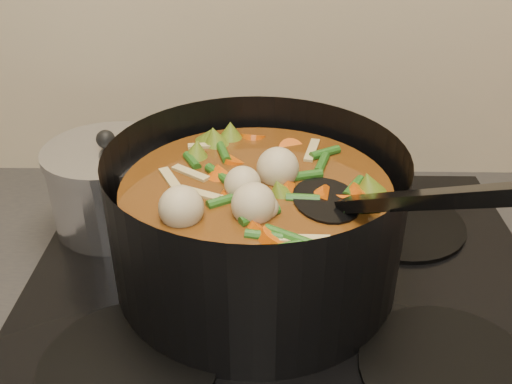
{
  "coord_description": "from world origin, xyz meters",
  "views": [
    {
      "loc": [
        -0.02,
        1.4,
        1.38
      ],
      "look_at": [
        -0.04,
        1.95,
        1.05
      ],
      "focal_mm": 40.0,
      "sensor_mm": 36.0,
      "label": 1
    }
  ],
  "objects": [
    {
      "name": "saucepan",
      "position": [
        -0.23,
        2.06,
        0.99
      ],
      "size": [
        0.17,
        0.17,
        0.14
      ],
      "rotation": [
        0.0,
        0.0,
        -0.12
      ],
      "color": "silver",
      "rests_on": "stovetop"
    },
    {
      "name": "stovetop",
      "position": [
        0.0,
        1.93,
        0.92
      ],
      "size": [
        0.62,
        0.54,
        0.03
      ],
      "color": "black",
      "rests_on": "counter"
    },
    {
      "name": "stockpot",
      "position": [
        -0.03,
        1.95,
        1.01
      ],
      "size": [
        0.44,
        0.44,
        0.25
      ],
      "rotation": [
        0.0,
        0.0,
        0.41
      ],
      "color": "black",
      "rests_on": "stovetop"
    }
  ]
}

